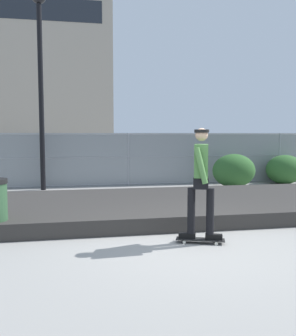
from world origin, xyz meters
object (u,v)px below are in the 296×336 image
object	(u,v)px
skateboard	(200,240)
shrub_right	(285,169)
skater	(201,176)
street_lamp	(40,67)
shrub_center	(234,171)
parked_car_near	(6,159)

from	to	relation	value
skateboard	shrub_right	bearing A→B (deg)	50.28
skater	shrub_right	xyz separation A→B (m)	(5.48, 6.59, -0.59)
shrub_right	skater	bearing A→B (deg)	-129.72
street_lamp	shrub_center	bearing A→B (deg)	-5.61
parked_car_near	skater	bearing A→B (deg)	-63.93
skateboard	parked_car_near	distance (m)	10.57
street_lamp	parked_car_near	world-z (taller)	street_lamp
skater	street_lamp	distance (m)	7.93
skater	shrub_center	distance (m)	6.99
skater	parked_car_near	size ratio (longest dim) A/B	0.41
skater	parked_car_near	world-z (taller)	skater
skater	shrub_center	size ratio (longest dim) A/B	1.24
parked_car_near	shrub_center	world-z (taller)	parked_car_near
street_lamp	shrub_right	bearing A→B (deg)	-1.14
street_lamp	shrub_center	xyz separation A→B (m)	(6.34, -0.62, -3.35)
shrub_center	skater	bearing A→B (deg)	-118.26
skater	shrub_center	xyz separation A→B (m)	(3.30, 6.14, -0.55)
skater	street_lamp	bearing A→B (deg)	114.22
skateboard	parked_car_near	bearing A→B (deg)	116.07
skateboard	shrub_center	size ratio (longest dim) A/B	0.56
skater	shrub_right	world-z (taller)	skater
parked_car_near	shrub_center	size ratio (longest dim) A/B	3.06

